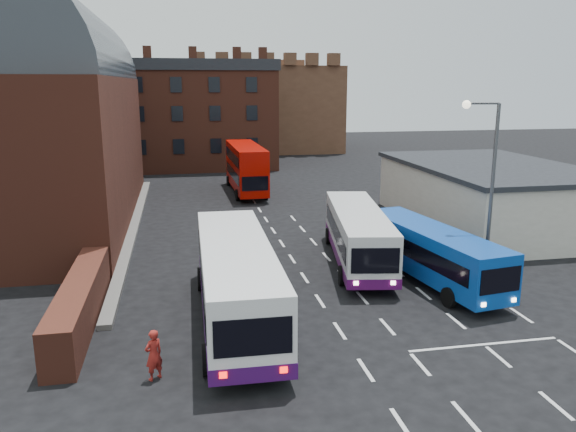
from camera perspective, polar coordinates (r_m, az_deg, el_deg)
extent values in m
plane|color=black|center=(23.56, 4.72, -10.75)|extent=(180.00, 180.00, 0.00)
cube|color=#602B1E|center=(43.01, -23.88, 6.04)|extent=(12.00, 28.00, 10.00)
cylinder|color=#1E2328|center=(42.77, -24.51, 12.68)|extent=(12.00, 26.00, 12.00)
cube|color=#602B1E|center=(24.66, -20.35, -8.19)|extent=(1.20, 10.00, 1.80)
cube|color=beige|center=(41.23, 19.81, 1.89)|extent=(10.00, 16.00, 4.00)
cube|color=#282B30|center=(40.90, 20.04, 4.78)|extent=(10.40, 16.40, 0.30)
cube|color=brown|center=(66.81, -11.16, 9.53)|extent=(22.00, 10.00, 11.00)
cube|color=brown|center=(87.58, -3.19, 10.91)|extent=(22.00, 22.00, 12.00)
cube|color=white|center=(23.07, -5.28, -6.13)|extent=(2.97, 12.17, 2.76)
cube|color=black|center=(23.02, -5.29, -5.75)|extent=(3.01, 10.97, 0.99)
cylinder|color=black|center=(27.11, -8.84, -6.33)|extent=(0.33, 1.11, 1.10)
cylinder|color=black|center=(19.61, -8.24, -14.27)|extent=(0.33, 1.11, 1.10)
cylinder|color=black|center=(27.28, -3.01, -6.06)|extent=(0.33, 1.11, 1.10)
cylinder|color=black|center=(19.84, -0.03, -13.77)|extent=(0.33, 1.11, 1.10)
cube|color=silver|center=(30.61, 7.11, -1.68)|extent=(4.28, 11.12, 2.47)
cube|color=black|center=(30.58, 7.12, -1.41)|extent=(4.13, 9.95, 0.89)
cylinder|color=black|center=(27.93, 10.57, -5.93)|extent=(0.44, 1.02, 0.99)
cylinder|color=black|center=(34.79, 8.17, -1.99)|extent=(0.44, 1.02, 0.99)
cylinder|color=black|center=(27.54, 5.51, -6.04)|extent=(0.44, 1.02, 0.99)
cylinder|color=black|center=(34.48, 4.12, -2.03)|extent=(0.44, 1.02, 0.99)
cube|color=#0B40A1|center=(28.52, 14.33, -3.43)|extent=(3.75, 10.16, 2.26)
cube|color=black|center=(28.48, 14.34, -3.17)|extent=(3.63, 8.98, 0.81)
cylinder|color=black|center=(27.15, 19.92, -7.19)|extent=(0.39, 0.93, 0.90)
cylinder|color=black|center=(32.25, 12.40, -3.48)|extent=(0.39, 0.93, 0.90)
cylinder|color=black|center=(25.82, 16.01, -7.96)|extent=(0.39, 0.93, 0.90)
cylinder|color=black|center=(31.14, 8.87, -3.93)|extent=(0.39, 0.93, 0.90)
cube|color=#AD0800|center=(50.45, -4.30, 5.04)|extent=(2.62, 10.76, 3.80)
cube|color=black|center=(50.53, -4.29, 4.44)|extent=(2.66, 9.56, 0.88)
cylinder|color=black|center=(47.62, -2.25, 2.26)|extent=(0.29, 0.98, 0.97)
cylinder|color=black|center=(54.63, -3.54, 3.67)|extent=(0.29, 0.98, 0.97)
cylinder|color=black|center=(47.28, -5.16, 2.13)|extent=(0.29, 0.98, 0.97)
cylinder|color=black|center=(54.33, -6.08, 3.57)|extent=(0.29, 0.98, 0.97)
cylinder|color=#4F5053|center=(28.51, 19.96, 1.92)|extent=(0.17, 0.17, 8.71)
cylinder|color=#4F5053|center=(27.76, 19.20, 10.76)|extent=(1.52, 0.34, 0.11)
sphere|color=#FFF2CC|center=(27.50, 17.68, 10.74)|extent=(0.39, 0.39, 0.39)
imported|color=maroon|center=(19.53, -13.49, -13.55)|extent=(0.77, 0.71, 1.76)
imported|color=tan|center=(21.41, -6.50, -11.34)|extent=(0.84, 0.78, 1.38)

